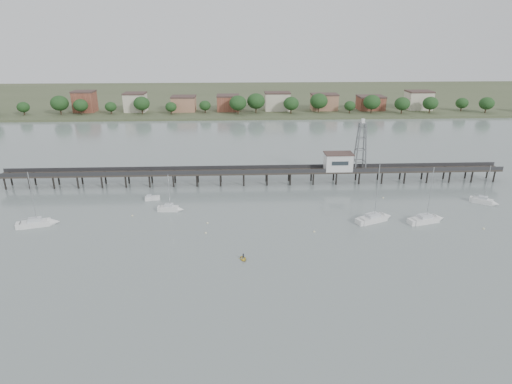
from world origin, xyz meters
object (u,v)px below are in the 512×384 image
lattice_tower (361,147)px  yellow_dinghy (243,260)px  pier (255,172)px  sailboat_d (430,219)px  white_tender (152,198)px  sailboat_a (42,223)px  sailboat_c (378,218)px  sailboat_b (172,209)px  sailboat_e (486,202)px

lattice_tower → yellow_dinghy: lattice_tower is taller
pier → sailboat_d: size_ratio=10.18×
sailboat_d → white_tender: size_ratio=3.48×
sailboat_a → sailboat_d: bearing=-17.4°
white_tender → sailboat_d: bearing=-24.6°
sailboat_d → sailboat_c: sailboat_c is taller
lattice_tower → sailboat_a: 88.51m
pier → lattice_tower: lattice_tower is taller
sailboat_d → sailboat_b: sailboat_d is taller
sailboat_a → pier: bearing=11.9°
sailboat_c → lattice_tower: bearing=61.4°
sailboat_a → white_tender: bearing=17.8°
sailboat_c → sailboat_a: bearing=156.5°
yellow_dinghy → white_tender: bearing=109.8°
sailboat_a → sailboat_b: 30.60m
pier → sailboat_d: (41.04, -29.78, -3.16)m
sailboat_a → sailboat_e: 113.24m
lattice_tower → white_tender: 62.46m
sailboat_a → sailboat_b: bearing=-2.3°
sailboat_a → sailboat_c: sailboat_c is taller
sailboat_e → lattice_tower: bearing=-176.3°
white_tender → yellow_dinghy: white_tender is taller
pier → sailboat_a: sailboat_a is taller
pier → yellow_dinghy: (-4.44, -46.21, -3.79)m
lattice_tower → sailboat_a: size_ratio=1.09×
pier → white_tender: size_ratio=35.42×
lattice_tower → sailboat_b: bearing=-159.3°
sailboat_a → sailboat_b: (29.72, 7.32, 0.02)m
sailboat_b → white_tender: sailboat_b is taller
yellow_dinghy → sailboat_c: bearing=12.4°
lattice_tower → yellow_dinghy: size_ratio=6.84×
pier → lattice_tower: 32.34m
sailboat_e → sailboat_b: size_ratio=1.08×
sailboat_b → sailboat_c: bearing=-5.1°
sailboat_b → sailboat_c: (50.93, -8.12, -0.03)m
sailboat_d → sailboat_c: (-12.34, 1.36, -0.00)m
pier → yellow_dinghy: bearing=-95.5°
pier → yellow_dinghy: 46.57m
sailboat_e → white_tender: size_ratio=2.60×
lattice_tower → white_tender: bearing=-168.7°
lattice_tower → sailboat_c: size_ratio=1.01×
sailboat_c → white_tender: size_ratio=3.61×
lattice_tower → yellow_dinghy: bearing=-127.9°
pier → sailboat_c: bearing=-44.7°
pier → sailboat_c: 40.52m
lattice_tower → sailboat_b: 58.37m
white_tender → yellow_dinghy: (24.41, -34.10, -0.48)m
pier → sailboat_e: size_ratio=13.64×
pier → sailboat_b: (-22.22, -20.30, -3.14)m
sailboat_e → white_tender: sailboat_e is taller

